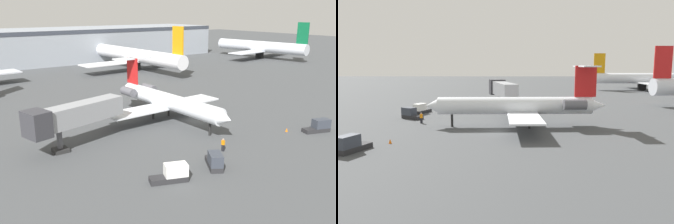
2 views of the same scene
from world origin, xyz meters
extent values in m
cube|color=#424447|center=(0.00, 0.00, -0.05)|extent=(400.00, 400.00, 0.10)
cylinder|color=silver|center=(-3.37, 2.18, 3.17)|extent=(3.42, 22.99, 2.56)
cone|color=silver|center=(-2.91, -10.07, 3.17)|extent=(2.51, 2.29, 2.43)
cone|color=silver|center=(-3.83, 14.53, 3.17)|extent=(2.27, 2.68, 2.18)
cube|color=silver|center=(2.13, 3.38, 2.19)|extent=(9.70, 4.75, 0.24)
cube|color=silver|center=(-8.94, 2.97, 2.19)|extent=(9.70, 4.75, 0.24)
cylinder|color=#595960|center=(-1.51, 10.71, 3.57)|extent=(1.62, 3.25, 1.50)
cylinder|color=#595960|center=(-5.86, 10.55, 3.57)|extent=(1.62, 3.25, 1.50)
cube|color=red|center=(-3.76, 12.63, 6.77)|extent=(0.36, 3.21, 4.64)
cube|color=silver|center=(-3.76, 12.63, 8.99)|extent=(6.89, 2.65, 0.20)
cylinder|color=black|center=(-3.01, -7.27, 0.94)|extent=(0.36, 0.36, 1.89)
cylinder|color=black|center=(-1.84, 4.24, 0.94)|extent=(0.36, 0.36, 1.89)
cylinder|color=black|center=(-5.04, 4.12, 0.94)|extent=(0.36, 0.36, 1.89)
cube|color=gray|center=(-19.30, 0.07, 4.38)|extent=(13.32, 5.75, 2.60)
cube|color=#333338|center=(-25.25, -1.44, 4.38)|extent=(3.12, 3.69, 3.20)
cylinder|color=#4C4C51|center=(-22.47, -0.73, 1.54)|extent=(0.70, 0.70, 3.08)
cube|color=#262626|center=(-22.47, -0.73, 0.25)|extent=(1.80, 1.80, 0.50)
cube|color=black|center=(-5.71, -12.66, 0.42)|extent=(0.24, 0.32, 0.85)
cube|color=orange|center=(-5.71, -12.66, 1.15)|extent=(0.26, 0.40, 0.60)
sphere|color=tan|center=(-5.71, -12.66, 1.57)|extent=(0.24, 0.24, 0.24)
cube|color=#262628|center=(10.63, -15.37, 0.30)|extent=(4.24, 2.67, 0.60)
cube|color=#333842|center=(11.38, -15.64, 1.25)|extent=(2.73, 2.13, 1.30)
cube|color=#262628|center=(-9.84, -15.38, 0.30)|extent=(3.30, 4.14, 0.60)
cube|color=#333842|center=(-10.26, -16.06, 1.25)|extent=(2.46, 2.78, 1.30)
cube|color=#262628|center=(-16.31, -15.40, 0.30)|extent=(4.24, 2.74, 0.60)
cube|color=white|center=(-15.56, -15.69, 1.25)|extent=(2.74, 2.16, 1.30)
cone|color=orange|center=(7.27, -12.75, 0.28)|extent=(0.36, 0.36, 0.55)
cube|color=#8C939E|center=(0.00, 81.65, 5.50)|extent=(131.66, 25.96, 11.00)
cube|color=#333842|center=(0.00, 68.87, 10.40)|extent=(131.66, 0.60, 1.20)
cylinder|color=white|center=(18.97, 48.59, 4.36)|extent=(6.37, 41.33, 3.92)
cube|color=orange|center=(20.08, 30.03, 9.82)|extent=(0.54, 4.01, 7.00)
cube|color=white|center=(18.97, 48.59, 2.80)|extent=(34.88, 8.05, 0.30)
cube|color=black|center=(18.97, 48.59, 1.20)|extent=(1.20, 2.80, 2.40)
cylinder|color=silver|center=(69.51, 44.73, 4.34)|extent=(8.35, 36.02, 3.88)
cube|color=#0C5933|center=(71.51, 28.95, 9.78)|extent=(0.80, 4.01, 7.00)
cube|color=silver|center=(69.51, 44.73, 2.80)|extent=(30.60, 9.73, 0.30)
cube|color=black|center=(69.51, 44.73, 1.20)|extent=(1.20, 2.80, 2.40)
camera|label=1|loc=(-36.77, -43.20, 17.37)|focal=38.77mm
camera|label=2|loc=(43.51, 1.52, 9.30)|focal=33.87mm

